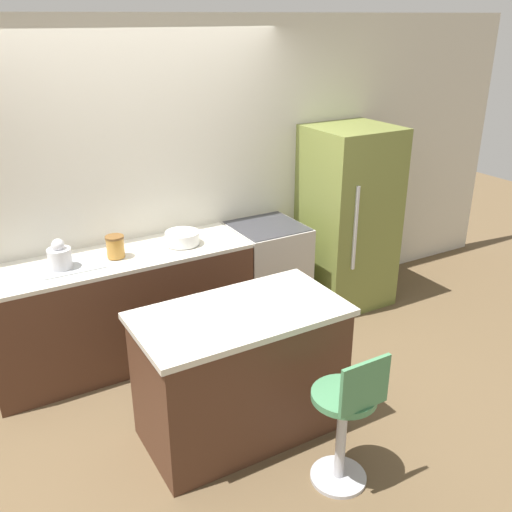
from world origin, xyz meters
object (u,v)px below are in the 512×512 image
(refrigerator, at_px, (348,218))
(kettle, at_px, (60,256))
(stool_chair, at_px, (346,420))
(mixing_bowl, at_px, (182,238))
(oven_range, at_px, (267,273))

(refrigerator, distance_m, kettle, 2.60)
(refrigerator, bearing_deg, kettle, 179.53)
(stool_chair, relative_size, mixing_bowl, 3.41)
(mixing_bowl, bearing_deg, kettle, 180.00)
(kettle, height_order, mixing_bowl, kettle)
(oven_range, bearing_deg, stool_chair, -108.47)
(refrigerator, height_order, mixing_bowl, refrigerator)
(stool_chair, relative_size, kettle, 4.14)
(oven_range, distance_m, kettle, 1.83)
(oven_range, distance_m, mixing_bowl, 0.95)
(stool_chair, bearing_deg, mixing_bowl, 94.54)
(refrigerator, relative_size, mixing_bowl, 6.24)
(stool_chair, bearing_deg, oven_range, 71.53)
(oven_range, relative_size, kettle, 4.08)
(refrigerator, distance_m, stool_chair, 2.45)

